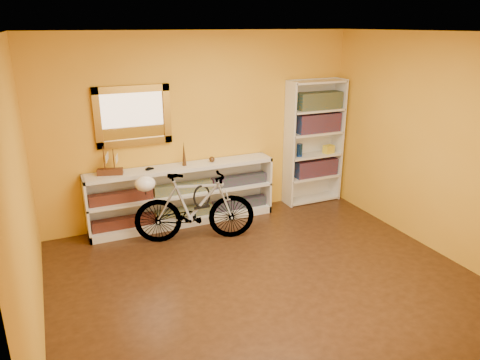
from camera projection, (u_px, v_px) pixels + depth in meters
name	position (u px, v px, depth m)	size (l,w,h in m)	color
floor	(265.00, 281.00, 4.93)	(4.50, 4.00, 0.01)	black
ceiling	(271.00, 32.00, 4.07)	(4.50, 4.00, 0.01)	silver
back_wall	(202.00, 128.00, 6.23)	(4.50, 0.01, 2.60)	gold
left_wall	(21.00, 202.00, 3.64)	(0.01, 4.00, 2.60)	gold
right_wall	(436.00, 145.00, 5.35)	(0.01, 4.00, 2.60)	gold
gilt_mirror	(133.00, 116.00, 5.76)	(0.98, 0.06, 0.78)	brown
wall_socket	(260.00, 190.00, 6.90)	(0.09, 0.01, 0.09)	silver
console_unit	(183.00, 195.00, 6.21)	(2.60, 0.35, 0.85)	silver
cd_row_lower	(184.00, 212.00, 6.28)	(2.50, 0.13, 0.14)	black
cd_row_upper	(183.00, 188.00, 6.16)	(2.50, 0.13, 0.14)	navy
model_ship	(109.00, 161.00, 5.65)	(0.32, 0.12, 0.38)	#412112
toy_car	(150.00, 170.00, 5.91)	(0.00, 0.00, 0.00)	black
bronze_ornament	(184.00, 154.00, 6.03)	(0.06, 0.06, 0.33)	#4F331B
decorative_orb	(212.00, 159.00, 6.23)	(0.08, 0.08, 0.08)	#4F331B
bookcase	(314.00, 143.00, 6.86)	(0.90, 0.30, 1.90)	silver
book_row_a	(315.00, 167.00, 7.02)	(0.70, 0.22, 0.26)	maroon
book_row_b	(318.00, 123.00, 6.78)	(0.70, 0.22, 0.28)	maroon
book_row_c	(319.00, 101.00, 6.67)	(0.70, 0.22, 0.25)	#184454
travel_mug	(300.00, 150.00, 6.77)	(0.09, 0.09, 0.20)	#153996
red_tin	(304.00, 104.00, 6.62)	(0.12, 0.12, 0.16)	maroon
yellow_bag	(329.00, 149.00, 6.96)	(0.16, 0.11, 0.12)	yellow
bicycle	(195.00, 207.00, 5.71)	(1.57, 0.41, 0.92)	silver
helmet	(145.00, 184.00, 5.51)	(0.25, 0.24, 0.19)	white
u_lock	(202.00, 197.00, 5.68)	(0.23, 0.23, 0.02)	black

